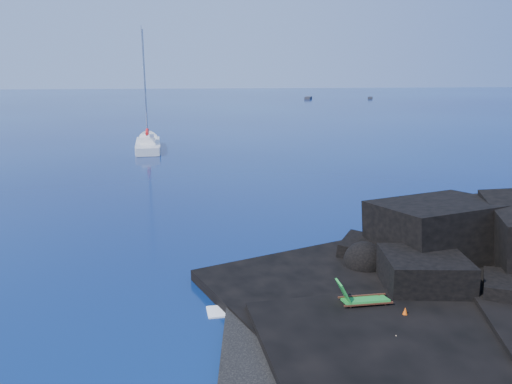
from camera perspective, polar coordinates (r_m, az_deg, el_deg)
ground at (r=16.33m, az=-4.54°, el=-17.99°), size 400.00×400.00×0.00m
beach at (r=17.42m, az=10.98°, el=-16.00°), size 9.08×6.86×0.70m
surf_foam at (r=21.40m, az=8.72°, el=-9.96°), size 10.00×8.00×0.06m
sailboat at (r=55.46m, az=-12.21°, el=4.78°), size 3.60×12.19×12.59m
deck_chair at (r=18.17m, az=12.41°, el=-11.27°), size 1.86×0.88×1.26m
towel at (r=16.46m, az=14.26°, el=-16.61°), size 2.18×1.30×0.05m
sunbather at (r=16.38m, az=14.29°, el=-16.17°), size 1.84×0.73×0.24m
marker_cone at (r=17.89m, az=16.65°, el=-13.28°), size 0.42×0.42×0.53m
distant_boat_a at (r=143.05m, az=5.99°, el=10.53°), size 3.12×5.15×0.66m
distant_boat_b at (r=146.77m, az=12.92°, el=10.35°), size 2.54×4.13×0.53m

